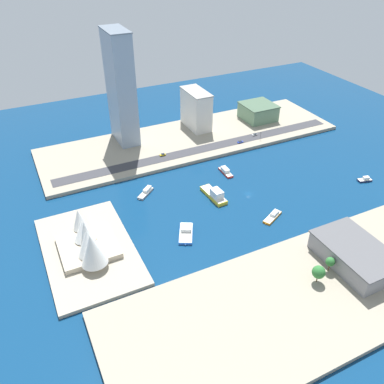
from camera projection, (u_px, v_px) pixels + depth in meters
The scene contains 21 objects.
ground_plane at pixel (248, 194), 259.45m from camera, with size 440.00×440.00×0.00m, color navy.
quay_west at pixel (343, 280), 195.45m from camera, with size 70.00×240.00×2.54m, color #9E937F.
quay_east at pixel (192, 139), 322.02m from camera, with size 70.00×240.00×2.54m, color #9E937F.
peninsula_point at pixel (89, 250), 213.27m from camera, with size 76.22×45.74×2.00m, color #A89E89.
road_strip at pixel (204, 149), 305.45m from camera, with size 10.70×228.00×0.15m, color #38383D.
water_taxi_orange at pixel (273, 216), 237.96m from camera, with size 11.02×15.88×3.00m.
patrol_launch_navy at pixel (365, 179), 271.58m from camera, with size 6.24×10.70×3.23m.
catamaran_blue at pixel (186, 232), 225.42m from camera, with size 19.35×14.86×3.61m.
tugboat_red at pixel (225, 171), 279.91m from camera, with size 15.61×4.87×3.67m.
yacht_sleek_gray at pixel (146, 192), 258.66m from camera, with size 12.38×13.63×3.39m.
ferry_yellow_fast at pixel (215, 194), 254.29m from camera, with size 24.95×8.26×7.21m.
hotel_broad_white at pixel (196, 109), 329.63m from camera, with size 32.43×15.32×31.25m.
warehouse_low_gray at pixel (355, 255), 200.55m from camera, with size 41.65×27.01×10.57m.
terminal_long_green at pixel (258, 112), 347.85m from camera, with size 27.50×27.28×13.59m.
tower_tall_glass at pixel (121, 88), 294.84m from camera, with size 31.73×15.26×83.86m.
van_white at pixel (255, 135), 323.65m from camera, with size 1.93×4.28×1.52m.
taxi_yellow_cab at pixel (163, 155), 295.60m from camera, with size 2.12×4.41×1.60m.
hatchback_blue at pixel (240, 142), 312.99m from camera, with size 2.13×4.57×1.52m.
traffic_light_waterfront at pixel (261, 135), 315.63m from camera, with size 0.36×0.36×6.50m.
opera_landmark at pixel (88, 241), 205.94m from camera, with size 43.20×29.76×20.14m.
park_tree_cluster at pixel (322, 269), 190.97m from camera, with size 8.65×15.53×9.47m.
Camera 1 is at (-176.20, 126.62, 146.97)m, focal length 37.22 mm.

